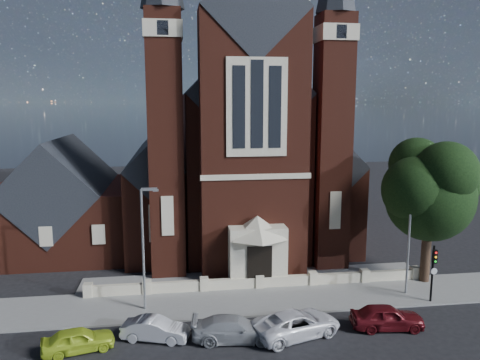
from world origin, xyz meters
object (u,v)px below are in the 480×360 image
Objects in this scene: street_lamp_right at (411,231)px; car_white_suv at (296,324)px; street_tree at (433,192)px; street_lamp_left at (144,242)px; car_lime_van at (78,340)px; car_silver_b at (234,329)px; car_silver_a at (155,329)px; car_dark_red at (387,317)px; parish_hall at (63,207)px; church at (232,153)px; traffic_signal at (433,267)px.

car_white_suv is (-9.22, -4.61, -3.87)m from street_lamp_right.
street_tree is 1.32× the size of street_lamp_right.
street_lamp_left is 1.00× the size of street_lamp_right.
car_silver_b is at bearing -104.36° from car_lime_van.
car_silver_a is 13.64m from car_dark_red.
car_lime_van is at bearing -75.80° from parish_hall.
street_lamp_left is 1.54× the size of car_white_suv.
car_lime_van is 12.16m from car_white_suv.
street_lamp_left is 15.54m from car_dark_red.
car_white_suv and car_dark_red have the same top height.
church reaches higher than car_dark_red.
parish_hall is at bearing 56.75° from car_dark_red.
car_silver_a is (-19.78, -5.67, -6.33)m from street_tree.
car_white_suv is (8.05, -0.65, 0.10)m from car_silver_a.
traffic_signal is 5.73m from car_dark_red.
street_lamp_left is 6.96m from car_lime_van.
car_silver_b is at bearing -167.36° from traffic_signal.
parish_hall is 3.05× the size of traffic_signal.
street_lamp_left is at bearing -59.98° from parish_hall.
car_lime_van is at bearing 96.31° from car_silver_b.
church is at bearing 126.17° from street_tree.
traffic_signal is at bearing -59.99° from street_lamp_right.
traffic_signal is 22.57m from car_lime_van.
traffic_signal is at bearing -29.98° from parish_hall.
car_dark_red is at bearing -128.84° from street_lamp_right.
car_silver_a is at bearing -94.86° from car_lime_van.
car_silver_b reaches higher than car_lime_van.
street_tree reaches higher than car_dark_red.
church is 27.20m from car_lime_van.
car_dark_red reaches higher than car_lime_van.
car_silver_b is at bearing 73.04° from car_white_suv.
street_tree is at bearing -79.46° from car_white_suv.
car_white_suv is at bearing -82.72° from car_silver_b.
church is at bearing -0.21° from car_silver_b.
church is 8.12× the size of car_dark_red.
street_lamp_left is at bearing 180.00° from street_lamp_right.
church is 7.31× the size of car_silver_b.
street_lamp_right is 18.16m from car_silver_a.
car_lime_van is (-3.37, -4.64, -3.95)m from street_lamp_left.
car_lime_van is 1.00× the size of car_silver_a.
church is at bearing -15.65° from car_white_suv.
traffic_signal is (11.00, -20.52, -5.60)m from church.
street_lamp_right reaches higher than car_silver_a.
church is 2.86× the size of parish_hall.
car_lime_van is 4.16m from car_silver_a.
car_silver_a is at bearing 93.92° from car_dark_red.
street_lamp_left is 10.65m from car_white_suv.
street_tree reaches higher than street_lamp_left.
traffic_signal is at bearing -4.76° from street_lamp_left.
car_silver_a is 0.73× the size of car_white_suv.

